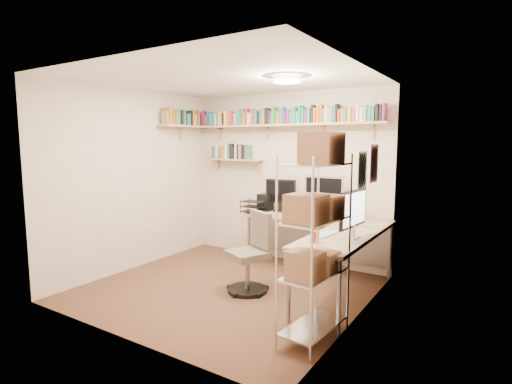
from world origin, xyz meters
TOP-DOWN VIEW (x-y plane):
  - ground at (0.00, 0.00)m, footprint 3.20×3.20m
  - room_shell at (0.00, 0.00)m, footprint 3.24×3.04m
  - wall_shelves at (-0.42, 1.30)m, footprint 3.12×1.09m
  - corner_desk at (0.70, 0.93)m, footprint 2.03×1.94m
  - office_chair at (0.30, 0.10)m, footprint 0.56×0.56m
  - wire_rack at (1.42, -0.60)m, footprint 0.42×0.75m

SIDE VIEW (x-z plane):
  - ground at x=0.00m, z-range 0.00..0.00m
  - office_chair at x=0.30m, z-range -0.08..0.88m
  - corner_desk at x=0.70m, z-range 0.09..1.42m
  - wire_rack at x=1.42m, z-range 0.22..2.09m
  - room_shell at x=0.00m, z-range 0.29..2.81m
  - wall_shelves at x=-0.42m, z-range 1.63..2.42m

